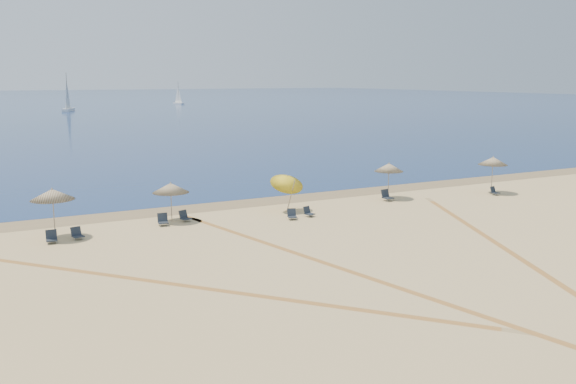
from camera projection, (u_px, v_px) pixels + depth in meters
name	position (u px, v px, depth m)	size (l,w,h in m)	color
ground	(570.00, 338.00, 19.01)	(160.00, 160.00, 0.00)	tan
ocean	(34.00, 101.00, 216.71)	(500.00, 500.00, 0.00)	#0C2151
wet_sand	(261.00, 201.00, 40.09)	(500.00, 500.00, 0.00)	olive
umbrella_1	(52.00, 194.00, 30.47)	(2.19, 2.19, 2.62)	gray
umbrella_2	(171.00, 188.00, 34.14)	(2.08, 2.08, 2.28)	gray
umbrella_3	(287.00, 180.00, 36.62)	(2.04, 2.07, 2.66)	gray
umbrella_4	(389.00, 167.00, 40.61)	(1.96, 1.96, 2.48)	gray
umbrella_5	(493.00, 161.00, 42.51)	(2.04, 2.04, 2.65)	gray
chair_1	(51.00, 237.00, 29.91)	(0.56, 0.65, 0.64)	black
chair_2	(77.00, 234.00, 30.60)	(0.65, 0.71, 0.62)	black
chair_3	(163.00, 220.00, 33.48)	(0.63, 0.71, 0.67)	black
chair_4	(185.00, 216.00, 34.43)	(0.70, 0.75, 0.63)	black
chair_5	(292.00, 215.00, 34.91)	(0.65, 0.71, 0.61)	black
chair_6	(308.00, 212.00, 35.62)	(0.64, 0.70, 0.59)	black
chair_7	(387.00, 196.00, 40.23)	(0.69, 0.79, 0.74)	black
chair_8	(494.00, 191.00, 42.19)	(0.59, 0.66, 0.59)	black
sailboat_0	(68.00, 100.00, 147.86)	(3.74, 6.45, 9.37)	white
sailboat_2	(178.00, 97.00, 188.47)	(2.49, 4.79, 6.93)	white
tire_tracks	(347.00, 271.00, 25.62)	(54.26, 43.89, 0.00)	tan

